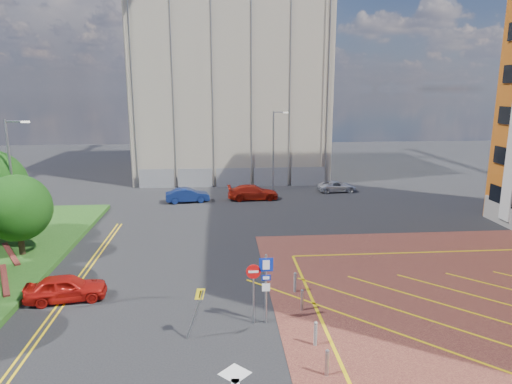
{
  "coord_description": "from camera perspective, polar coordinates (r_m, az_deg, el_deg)",
  "views": [
    {
      "loc": [
        -1.42,
        -17.34,
        10.12
      ],
      "look_at": [
        0.27,
        3.59,
        5.37
      ],
      "focal_mm": 32.0,
      "sensor_mm": 36.0,
      "label": 1
    }
  ],
  "objects": [
    {
      "name": "ground",
      "position": [
        20.13,
        0.05,
        -17.43
      ],
      "size": [
        140.0,
        140.0,
        0.0
      ],
      "primitive_type": "plane",
      "color": "black",
      "rests_on": "ground"
    },
    {
      "name": "tree_c",
      "position": [
        30.68,
        -27.68,
        -1.79
      ],
      "size": [
        4.0,
        4.0,
        4.9
      ],
      "color": "#3D2B1C",
      "rests_on": "grass_bed"
    },
    {
      "name": "lamp_left_far",
      "position": [
        32.55,
        -28.1,
        1.58
      ],
      "size": [
        1.53,
        0.16,
        8.0
      ],
      "color": "#9EA0A8",
      "rests_on": "grass_bed"
    },
    {
      "name": "lamp_back",
      "position": [
        46.04,
        2.28,
        5.55
      ],
      "size": [
        1.53,
        0.16,
        8.0
      ],
      "color": "#9EA0A8",
      "rests_on": "ground"
    },
    {
      "name": "sign_cluster",
      "position": [
        20.14,
        0.67,
        -11.18
      ],
      "size": [
        1.17,
        0.12,
        3.2
      ],
      "color": "#9EA0A8",
      "rests_on": "ground"
    },
    {
      "name": "warning_sign",
      "position": [
        19.35,
        -7.4,
        -14.06
      ],
      "size": [
        0.83,
        0.43,
        2.24
      ],
      "color": "#9EA0A8",
      "rests_on": "ground"
    },
    {
      "name": "bollard_row",
      "position": [
        18.78,
        7.88,
        -18.3
      ],
      "size": [
        0.14,
        11.14,
        0.9
      ],
      "color": "#9EA0A8",
      "rests_on": "forecourt"
    },
    {
      "name": "construction_building",
      "position": [
        57.37,
        -3.31,
        13.61
      ],
      "size": [
        21.2,
        19.2,
        22.0
      ],
      "primitive_type": "cube",
      "color": "#A99D8A",
      "rests_on": "ground"
    },
    {
      "name": "construction_fence",
      "position": [
        48.27,
        -1.68,
        1.86
      ],
      "size": [
        21.6,
        0.06,
        2.0
      ],
      "primitive_type": "cube",
      "color": "gray",
      "rests_on": "ground"
    },
    {
      "name": "car_red_left",
      "position": [
        24.55,
        -22.64,
        -10.99
      ],
      "size": [
        4.0,
        2.14,
        1.29
      ],
      "primitive_type": "imported",
      "rotation": [
        0.0,
        0.0,
        1.74
      ],
      "color": "#B3150F",
      "rests_on": "ground"
    },
    {
      "name": "car_blue_back",
      "position": [
        42.07,
        -8.55,
        -0.4
      ],
      "size": [
        4.11,
        1.95,
        1.3
      ],
      "primitive_type": "imported",
      "rotation": [
        0.0,
        0.0,
        1.72
      ],
      "color": "navy",
      "rests_on": "ground"
    },
    {
      "name": "car_red_back",
      "position": [
        42.62,
        -0.39,
        -0.04
      ],
      "size": [
        4.8,
        2.13,
        1.37
      ],
      "primitive_type": "imported",
      "rotation": [
        0.0,
        0.0,
        1.61
      ],
      "color": "red",
      "rests_on": "ground"
    },
    {
      "name": "car_silver_back",
      "position": [
        46.6,
        10.05,
        0.69
      ],
      "size": [
        4.03,
        2.1,
        1.08
      ],
      "primitive_type": "imported",
      "rotation": [
        0.0,
        0.0,
        1.65
      ],
      "color": "silver",
      "rests_on": "ground"
    }
  ]
}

